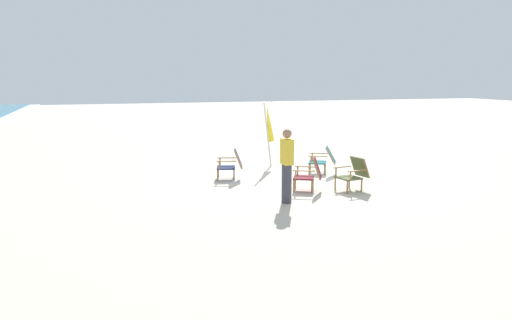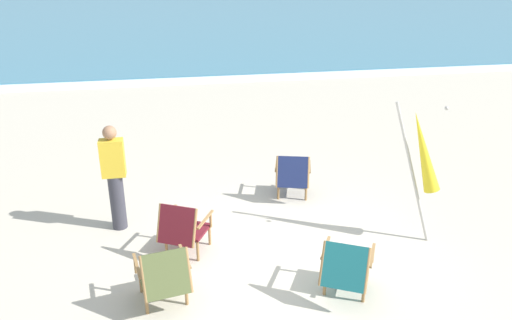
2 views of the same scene
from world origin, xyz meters
TOP-DOWN VIEW (x-y plane):
  - ground_plane at (0.00, 0.00)m, footprint 80.00×80.00m
  - beach_chair_far_center at (-1.62, -0.72)m, footprint 0.69×0.79m
  - beach_chair_mid_center at (-1.36, 0.33)m, footprint 0.82×0.86m
  - beach_chair_back_left at (0.55, 1.77)m, footprint 0.74×0.82m
  - beach_chair_front_right at (0.51, -0.92)m, footprint 0.86×0.94m
  - umbrella_furled_yellow at (1.98, 0.22)m, footprint 0.66×0.57m
  - person_near_chairs at (-2.28, 1.29)m, footprint 0.34×0.22m

SIDE VIEW (x-z plane):
  - ground_plane at x=0.00m, z-range 0.00..0.00m
  - beach_chair_front_right at x=0.51m, z-range 0.03..0.81m
  - beach_chair_far_center at x=-1.62m, z-range 0.02..0.83m
  - beach_chair_back_left at x=0.55m, z-range 0.02..0.84m
  - beach_chair_mid_center at x=-1.36m, z-range 0.02..0.84m
  - person_near_chairs at x=-2.28m, z-range 0.02..1.65m
  - umbrella_furled_yellow at x=1.98m, z-range 0.31..2.34m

